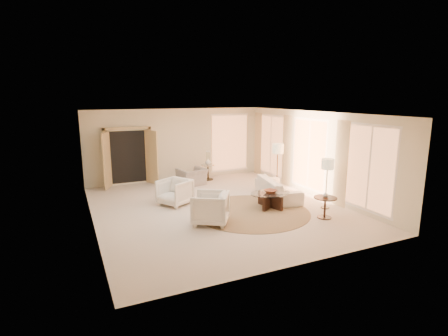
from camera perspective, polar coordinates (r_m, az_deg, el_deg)
name	(u,v)px	position (r m, az deg, el deg)	size (l,w,h in m)	color
room	(217,162)	(10.19, -1.11, 1.03)	(7.04, 8.04, 2.83)	beige
windows_right	(310,155)	(12.05, 13.92, 2.13)	(0.10, 6.40, 2.40)	#FFA466
window_back_corner	(230,143)	(14.69, 0.97, 4.15)	(1.70, 0.10, 2.40)	#FFA466
curtains_right	(293,152)	(12.74, 11.23, 2.52)	(0.06, 5.20, 2.60)	#C5B187
french_doors	(129,157)	(13.36, -15.27, 1.74)	(1.95, 0.66, 2.16)	tan
area_rug	(251,212)	(10.18, 4.47, -7.12)	(3.36, 3.36, 0.01)	#483522
sofa	(278,188)	(11.56, 8.74, -3.29)	(2.20, 0.86, 0.64)	white
armchair_left	(175,191)	(10.79, -8.06, -3.71)	(0.85, 0.80, 0.87)	white
armchair_right	(210,206)	(9.15, -2.25, -6.30)	(0.89, 0.83, 0.92)	white
accent_chair	(192,174)	(13.09, -5.26, -0.98)	(0.96, 0.62, 0.84)	gray
coffee_table	(270,198)	(10.53, 7.56, -4.92)	(1.61, 1.61, 0.46)	black
end_table	(325,204)	(9.94, 16.17, -5.63)	(0.62, 0.62, 0.59)	black
side_table	(208,171)	(13.88, -2.62, -0.43)	(0.53, 0.53, 0.61)	black
floor_lamp_near	(278,151)	(12.40, 8.78, 2.81)	(0.40, 0.40, 1.64)	black
floor_lamp_far	(328,166)	(10.60, 16.55, 0.28)	(0.36, 0.36, 1.50)	black
bowl	(270,191)	(10.47, 7.59, -3.80)	(0.36, 0.36, 0.09)	brown
end_vase	(326,195)	(9.87, 16.26, -4.20)	(0.15, 0.15, 0.16)	white
side_vase	(208,162)	(13.81, -2.64, 1.02)	(0.23, 0.23, 0.24)	white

